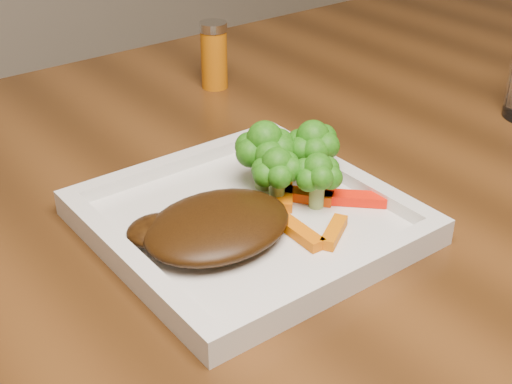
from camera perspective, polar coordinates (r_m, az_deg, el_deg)
plate at (r=0.68m, az=-0.67°, el=-2.51°), size 0.27×0.27×0.01m
steak at (r=0.64m, az=-3.10°, el=-2.70°), size 0.15×0.12×0.03m
broccoli_0 at (r=0.71m, az=0.69°, el=2.90°), size 0.09×0.09×0.07m
broccoli_1 at (r=0.72m, az=4.52°, el=3.10°), size 0.07×0.07×0.06m
broccoli_2 at (r=0.68m, az=4.93°, el=0.99°), size 0.06×0.06×0.06m
broccoli_3 at (r=0.69m, az=1.69°, el=1.37°), size 0.06×0.06×0.06m
carrot_0 at (r=0.65m, az=6.26°, el=-3.20°), size 0.05×0.04×0.01m
carrot_1 at (r=0.70m, az=7.83°, el=-0.51°), size 0.06×0.06×0.01m
carrot_2 at (r=0.65m, az=3.55°, el=-3.26°), size 0.02×0.06×0.01m
carrot_3 at (r=0.76m, az=3.14°, el=2.37°), size 0.06×0.02×0.01m
carrot_5 at (r=0.70m, az=3.76°, el=-0.26°), size 0.05×0.06×0.01m
carrot_6 at (r=0.71m, az=2.26°, el=-0.01°), size 0.05×0.06×0.01m
spice_shaker at (r=0.99m, az=-3.38°, el=10.86°), size 0.05×0.05×0.09m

